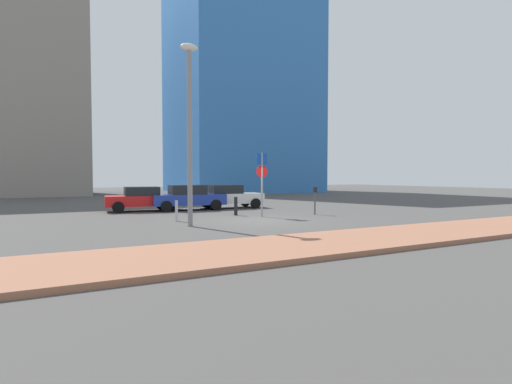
{
  "coord_description": "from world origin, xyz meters",
  "views": [
    {
      "loc": [
        -7.94,
        -15.32,
        2.0
      ],
      "look_at": [
        0.82,
        1.83,
        1.23
      ],
      "focal_mm": 26.64,
      "sensor_mm": 36.0,
      "label": 1
    }
  ],
  "objects_px": {
    "parked_car_white": "(229,196)",
    "traffic_bollard_mid": "(236,206)",
    "parking_sign_post": "(262,177)",
    "traffic_bollard_near": "(177,211)",
    "street_lamp": "(190,120)",
    "parked_car_red": "(143,198)",
    "parking_meter": "(315,197)",
    "parked_car_blue": "(188,197)"
  },
  "relations": [
    {
      "from": "parking_sign_post",
      "to": "traffic_bollard_near",
      "type": "height_order",
      "value": "parking_sign_post"
    },
    {
      "from": "parked_car_red",
      "to": "parked_car_white",
      "type": "distance_m",
      "value": 5.29
    },
    {
      "from": "parked_car_white",
      "to": "parking_meter",
      "type": "xyz_separation_m",
      "value": [
        2.44,
        -5.85,
        0.18
      ]
    },
    {
      "from": "parking_meter",
      "to": "traffic_bollard_mid",
      "type": "height_order",
      "value": "parking_meter"
    },
    {
      "from": "traffic_bollard_near",
      "to": "traffic_bollard_mid",
      "type": "xyz_separation_m",
      "value": [
        3.44,
        1.2,
        0.01
      ]
    },
    {
      "from": "parked_car_red",
      "to": "parked_car_blue",
      "type": "distance_m",
      "value": 2.6
    },
    {
      "from": "street_lamp",
      "to": "parking_sign_post",
      "type": "bearing_deg",
      "value": 24.18
    },
    {
      "from": "parked_car_blue",
      "to": "parking_sign_post",
      "type": "relative_size",
      "value": 1.38
    },
    {
      "from": "parked_car_white",
      "to": "traffic_bollard_mid",
      "type": "relative_size",
      "value": 4.29
    },
    {
      "from": "parked_car_red",
      "to": "street_lamp",
      "type": "relative_size",
      "value": 0.59
    },
    {
      "from": "parked_car_red",
      "to": "street_lamp",
      "type": "distance_m",
      "value": 8.67
    },
    {
      "from": "parking_meter",
      "to": "traffic_bollard_near",
      "type": "height_order",
      "value": "parking_meter"
    },
    {
      "from": "traffic_bollard_near",
      "to": "parking_sign_post",
      "type": "bearing_deg",
      "value": -0.63
    },
    {
      "from": "traffic_bollard_near",
      "to": "parking_meter",
      "type": "bearing_deg",
      "value": -2.49
    },
    {
      "from": "parked_car_blue",
      "to": "parked_car_red",
      "type": "bearing_deg",
      "value": 166.49
    },
    {
      "from": "parked_car_blue",
      "to": "parking_meter",
      "type": "relative_size",
      "value": 3.01
    },
    {
      "from": "parking_sign_post",
      "to": "parking_meter",
      "type": "bearing_deg",
      "value": -5.12
    },
    {
      "from": "parked_car_red",
      "to": "parking_meter",
      "type": "height_order",
      "value": "parking_meter"
    },
    {
      "from": "parked_car_white",
      "to": "traffic_bollard_mid",
      "type": "height_order",
      "value": "parked_car_white"
    },
    {
      "from": "traffic_bollard_mid",
      "to": "parked_car_red",
      "type": "bearing_deg",
      "value": 128.81
    },
    {
      "from": "parked_car_red",
      "to": "parking_sign_post",
      "type": "distance_m",
      "value": 7.71
    },
    {
      "from": "parked_car_red",
      "to": "traffic_bollard_mid",
      "type": "xyz_separation_m",
      "value": [
        3.81,
        -4.74,
        -0.26
      ]
    },
    {
      "from": "parking_sign_post",
      "to": "street_lamp",
      "type": "relative_size",
      "value": 0.44
    },
    {
      "from": "parked_car_red",
      "to": "traffic_bollard_near",
      "type": "height_order",
      "value": "parked_car_red"
    },
    {
      "from": "parked_car_blue",
      "to": "traffic_bollard_near",
      "type": "relative_size",
      "value": 4.7
    },
    {
      "from": "street_lamp",
      "to": "parking_meter",
      "type": "bearing_deg",
      "value": 12.73
    },
    {
      "from": "parked_car_blue",
      "to": "parking_meter",
      "type": "xyz_separation_m",
      "value": [
        5.18,
        -5.65,
        0.17
      ]
    },
    {
      "from": "parked_car_red",
      "to": "street_lamp",
      "type": "xyz_separation_m",
      "value": [
        0.39,
        -7.91,
        3.52
      ]
    },
    {
      "from": "parking_meter",
      "to": "traffic_bollard_near",
      "type": "xyz_separation_m",
      "value": [
        -7.34,
        0.32,
        -0.47
      ]
    },
    {
      "from": "street_lamp",
      "to": "traffic_bollard_near",
      "type": "xyz_separation_m",
      "value": [
        -0.02,
        1.97,
        -3.79
      ]
    },
    {
      "from": "parking_sign_post",
      "to": "traffic_bollard_near",
      "type": "relative_size",
      "value": 3.42
    },
    {
      "from": "parked_car_white",
      "to": "street_lamp",
      "type": "relative_size",
      "value": 0.56
    },
    {
      "from": "parking_meter",
      "to": "traffic_bollard_mid",
      "type": "bearing_deg",
      "value": 158.76
    },
    {
      "from": "traffic_bollard_mid",
      "to": "parked_car_blue",
      "type": "bearing_deg",
      "value": 107.23
    },
    {
      "from": "parked_car_red",
      "to": "parked_car_blue",
      "type": "bearing_deg",
      "value": -13.51
    },
    {
      "from": "parked_car_red",
      "to": "parking_sign_post",
      "type": "relative_size",
      "value": 1.35
    },
    {
      "from": "traffic_bollard_near",
      "to": "traffic_bollard_mid",
      "type": "distance_m",
      "value": 3.64
    },
    {
      "from": "parked_car_white",
      "to": "parking_sign_post",
      "type": "height_order",
      "value": "parking_sign_post"
    },
    {
      "from": "street_lamp",
      "to": "traffic_bollard_near",
      "type": "distance_m",
      "value": 4.28
    },
    {
      "from": "parking_sign_post",
      "to": "traffic_bollard_mid",
      "type": "bearing_deg",
      "value": 124.94
    },
    {
      "from": "street_lamp",
      "to": "traffic_bollard_mid",
      "type": "height_order",
      "value": "street_lamp"
    },
    {
      "from": "parked_car_white",
      "to": "parking_meter",
      "type": "distance_m",
      "value": 6.34
    }
  ]
}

